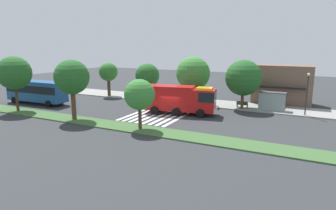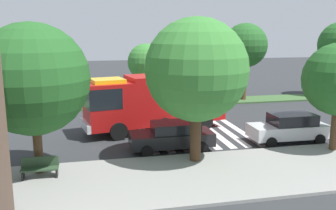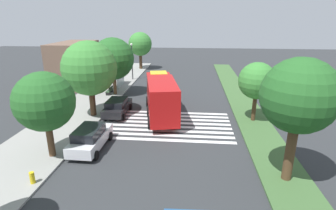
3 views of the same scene
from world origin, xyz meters
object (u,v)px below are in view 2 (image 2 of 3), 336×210
Objects in this scene: parked_car_west at (289,128)px; sidewalk_tree_center at (197,70)px; sidewalk_tree_east at (33,79)px; parked_car_mid at (172,136)px; fire_truck at (153,100)px; median_tree_west at (245,46)px; median_tree_center at (146,62)px; bench_near_shelter at (40,168)px.

sidewalk_tree_center is at bearing 19.63° from parked_car_west.
sidewalk_tree_center reaches higher than sidewalk_tree_east.
sidewalk_tree_east is (6.81, 2.20, 3.62)m from parked_car_mid.
median_tree_west is (-10.31, -8.67, 3.10)m from fire_truck.
median_tree_center reaches higher than parked_car_west.
parked_car_west is 13.92m from median_tree_west.
sidewalk_tree_east reaches higher than bench_near_shelter.
sidewalk_tree_east reaches higher than median_tree_center.
parked_car_mid is (7.18, -0.00, -0.05)m from parked_car_west.
fire_truck is 4.46m from parked_car_mid.
sidewalk_tree_center is at bearing 106.76° from parked_car_mid.
fire_truck is 1.37× the size of median_tree_west.
parked_car_mid is 0.64× the size of median_tree_west.
parked_car_west is 0.66× the size of sidewalk_tree_center.
parked_car_west is 0.68× the size of sidewalk_tree_east.
parked_car_mid is 0.65× the size of sidewalk_tree_center.
bench_near_shelter is 17.69m from median_tree_center.
fire_truck reaches higher than parked_car_west.
parked_car_mid is at bearing -162.10° from sidewalk_tree_east.
parked_car_mid is 8.02m from sidewalk_tree_east.
median_tree_center is at bearing -116.11° from sidewalk_tree_east.
median_tree_west is at bearing -136.58° from bench_near_shelter.
bench_near_shelter is at bearing 37.07° from fire_truck.
median_tree_west is at bearing 180.00° from median_tree_center.
median_tree_west is (-9.97, -12.94, 4.36)m from parked_car_mid.
median_tree_west is at bearing -137.94° from sidewalk_tree_east.
sidewalk_tree_center is at bearing -175.05° from bench_near_shelter.
parked_car_west is 14.81m from median_tree_center.
sidewalk_tree_center is 15.17m from median_tree_center.
bench_near_shelter is 8.47m from sidewalk_tree_center.
fire_truck is at bearing -85.68° from parked_car_mid.
parked_car_mid is 0.68× the size of sidewalk_tree_east.
sidewalk_tree_center is 1.33× the size of median_tree_center.
fire_truck is 7.05m from sidewalk_tree_center.
median_tree_west is 1.34× the size of median_tree_center.
fire_truck is 2.13× the size of parked_car_mid.
fire_truck is at bearing -135.01° from sidewalk_tree_east.
median_tree_west is at bearing -121.54° from sidewalk_tree_center.
median_tree_west is (-2.79, -12.94, 4.31)m from parked_car_west.
sidewalk_tree_center is at bearing 180.00° from sidewalk_tree_east.
sidewalk_tree_center reaches higher than median_tree_center.
parked_car_west is 1.01× the size of parked_car_mid.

